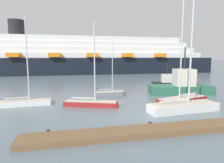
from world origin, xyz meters
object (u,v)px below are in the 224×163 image
sailboat_4 (25,101)px  cruise_ship (73,57)px  fishing_boat_0 (168,83)px  fishing_boat_1 (181,85)px  sailboat_3 (91,102)px  sailboat_1 (183,105)px  sailboat_2 (110,93)px  sailboat_0 (182,97)px

sailboat_4 → cruise_ship: 41.15m
fishing_boat_0 → fishing_boat_1: 4.87m
sailboat_3 → fishing_boat_1: sailboat_3 is taller
fishing_boat_1 → cruise_ship: 40.93m
sailboat_4 → cruise_ship: bearing=78.6°
sailboat_1 → sailboat_2: sailboat_1 is taller
sailboat_2 → fishing_boat_1: (10.55, -0.72, 0.80)m
sailboat_2 → cruise_ship: (-4.53, 37.13, 4.81)m
fishing_boat_1 → sailboat_1: bearing=-110.5°
sailboat_2 → fishing_boat_0: 11.82m
sailboat_2 → sailboat_3: bearing=-124.4°
sailboat_1 → fishing_boat_1: (5.02, 8.43, 0.58)m
sailboat_1 → fishing_boat_0: bearing=62.4°
fishing_boat_0 → cruise_ship: cruise_ship is taller
fishing_boat_0 → sailboat_1: bearing=83.2°
sailboat_4 → fishing_boat_0: sailboat_4 is taller
sailboat_0 → cruise_ship: (-12.19, 42.70, 4.63)m
sailboat_1 → sailboat_4: size_ratio=1.20×
sailboat_2 → fishing_boat_0: (11.08, 4.11, 0.45)m
sailboat_4 → sailboat_3: bearing=-18.2°
sailboat_1 → sailboat_3: sailboat_1 is taller
sailboat_0 → sailboat_4: bearing=-24.2°
fishing_boat_1 → sailboat_2: bearing=-173.6°
sailboat_3 → cruise_ship: cruise_ship is taller
sailboat_1 → fishing_boat_1: size_ratio=1.25×
sailboat_1 → sailboat_2: (-5.53, 9.15, -0.22)m
fishing_boat_1 → sailboat_4: bearing=-162.5°
sailboat_4 → fishing_boat_1: size_ratio=1.05×
sailboat_1 → fishing_boat_1: 9.83m
sailboat_1 → sailboat_4: sailboat_1 is taller
cruise_ship → sailboat_4: bearing=-97.8°
sailboat_3 → fishing_boat_0: size_ratio=1.53×
sailboat_2 → fishing_boat_0: bearing=17.5°
sailboat_4 → sailboat_2: bearing=14.7°
sailboat_4 → fishing_boat_0: size_ratio=1.68×
sailboat_0 → sailboat_3: bearing=-18.9°
sailboat_2 → fishing_boat_1: size_ratio=0.76×
sailboat_2 → sailboat_3: size_ratio=0.79×
fishing_boat_1 → cruise_ship: bearing=122.0°
sailboat_0 → sailboat_3: 10.88m
sailboat_1 → sailboat_4: bearing=155.0°
sailboat_4 → fishing_boat_1: 21.03m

